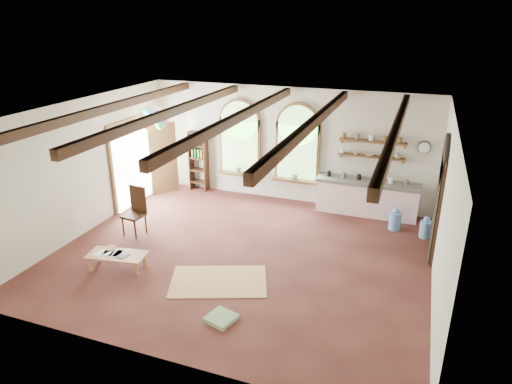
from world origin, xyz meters
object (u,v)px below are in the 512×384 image
at_px(kitchen_counter, 367,197).
at_px(coffee_table, 117,256).
at_px(side_chair, 135,221).
at_px(balloon_cluster, 156,119).

xyz_separation_m(kitchen_counter, coffee_table, (-4.50, -4.66, -0.17)).
xyz_separation_m(kitchen_counter, side_chair, (-5.10, -3.13, -0.14)).
bearing_deg(coffee_table, kitchen_counter, 46.01).
height_order(side_chair, balloon_cluster, balloon_cluster).
xyz_separation_m(side_chair, balloon_cluster, (-0.61, 2.23, 2.00)).
xyz_separation_m(coffee_table, side_chair, (-0.60, 1.54, 0.04)).
xyz_separation_m(coffee_table, balloon_cluster, (-1.21, 3.76, 2.03)).
relative_size(kitchen_counter, side_chair, 2.28).
relative_size(side_chair, balloon_cluster, 1.03).
bearing_deg(side_chair, kitchen_counter, 31.52).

